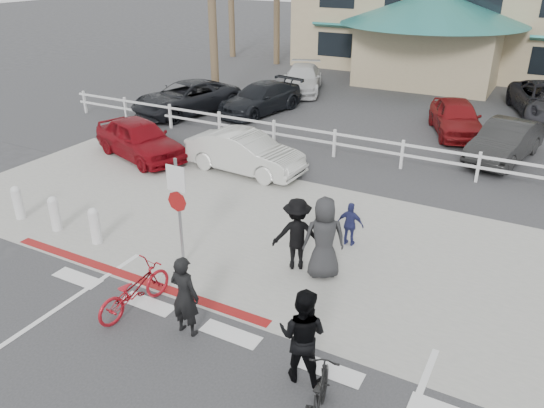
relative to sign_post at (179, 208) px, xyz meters
The scene contains 24 objects.
ground 3.50m from the sign_post, 43.73° to the right, with size 140.00×140.00×0.00m, color #333335.
sidewalk_plaza 3.56m from the sign_post, 45.00° to the left, with size 22.00×7.00×0.01m, color gray.
cross_street 6.86m from the sign_post, 69.94° to the left, with size 40.00×5.00×0.01m, color #333335.
parking_lot 16.03m from the sign_post, 81.72° to the left, with size 50.00×16.00×0.01m, color #333335.
curb_red 1.89m from the sign_post, 124.99° to the right, with size 7.00×0.25×0.02m, color maroon.
rail_fence 8.81m from the sign_post, 71.36° to the left, with size 29.40×0.16×1.00m, color silver, non-canonical shape.
sign_post is the anchor object (origin of this frame).
bollard_0 2.69m from the sign_post, behind, with size 0.26×0.26×0.95m, color silver, non-canonical shape.
bollard_1 4.03m from the sign_post, behind, with size 0.26×0.26×0.95m, color silver, non-canonical shape.
bollard_2 5.39m from the sign_post, behind, with size 0.26×0.26×0.95m, color silver, non-canonical shape.
bike_red 2.09m from the sign_post, 83.55° to the right, with size 0.63×1.80×0.94m, color maroon.
rider_red 2.54m from the sign_post, 51.25° to the right, with size 0.60×0.39×1.64m, color black.
bike_black 5.43m from the sign_post, 30.64° to the right, with size 0.46×1.63×0.98m, color black.
rider_black 4.43m from the sign_post, 26.22° to the right, with size 0.84×0.65×1.73m, color black.
pedestrian_a 2.66m from the sign_post, 25.96° to the left, with size 1.10×0.63×1.70m, color black.
pedestrian_child 4.14m from the sign_post, 41.49° to the left, with size 0.66×0.28×1.13m, color navy.
pedestrian_b 3.24m from the sign_post, 20.19° to the left, with size 0.92×0.60×1.88m, color #262729.
car_white_sedan 5.95m from the sign_post, 107.11° to the left, with size 1.40×4.00×1.32m, color beige.
car_red_compact 7.60m from the sign_post, 138.19° to the left, with size 1.63×4.04×1.38m, color maroon.
lot_car_0 12.97m from the sign_post, 126.36° to the left, with size 2.31×5.02×1.39m, color black.
lot_car_1 13.06m from the sign_post, 111.76° to the left, with size 1.83×4.50×1.31m, color black.
lot_car_2 13.48m from the sign_post, 74.93° to the left, with size 1.64×4.07×1.39m, color maroon.
lot_car_3 12.21m from the sign_post, 62.85° to the left, with size 1.41×4.05×1.34m, color black.
lot_car_4 17.33m from the sign_post, 106.45° to the left, with size 1.86×4.57×1.33m, color silver.
Camera 1 is at (4.47, -6.03, 6.48)m, focal length 35.00 mm.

